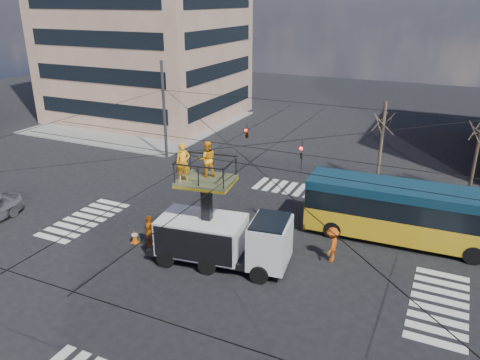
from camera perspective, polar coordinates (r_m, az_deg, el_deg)
The scene contains 10 objects.
ground at distance 24.68m, azimuth -0.84°, elevation -9.16°, with size 120.00×120.00×0.00m, color black.
sidewalk_nw at distance 51.81m, azimuth -11.76°, elevation 6.93°, with size 18.00×18.00×0.12m, color slate.
crosswalks at distance 24.67m, azimuth -0.84°, elevation -9.14°, with size 22.40×22.40×0.02m, color silver, non-canonical shape.
overhead_network at distance 23.18m, azimuth -0.62°, elevation 0.53°, with size 24.24×24.24×8.00m.
tree_a at distance 33.84m, azimuth 17.13°, elevation 6.88°, with size 2.00×2.00×6.00m.
utility_truck at distance 23.04m, azimuth -2.14°, elevation -5.69°, with size 7.25×3.42×6.31m.
city_bus at distance 26.82m, azimuth 19.91°, elevation -3.77°, with size 11.09×3.03×3.20m.
traffic_cone at distance 26.32m, azimuth -12.72°, elevation -6.76°, with size 0.36×0.36×0.73m, color #E95A09.
worker_ground at distance 25.62m, azimuth -11.01°, elevation -6.12°, with size 1.03×0.43×1.76m, color #D0600D.
flagger at distance 24.20m, azimuth 11.14°, elevation -7.73°, with size 1.20×0.69×1.85m, color #DB4E0D.
Camera 1 is at (9.34, -19.12, 12.49)m, focal length 35.00 mm.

